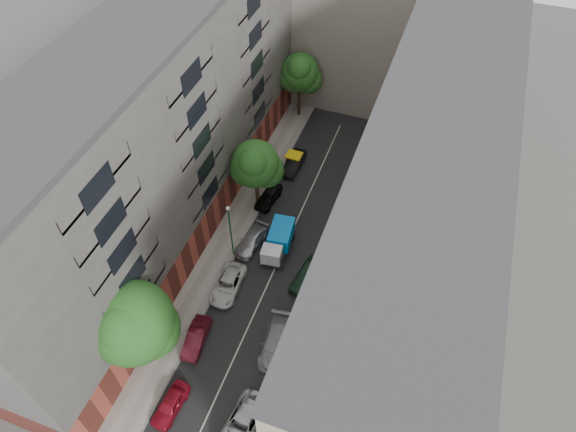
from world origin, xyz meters
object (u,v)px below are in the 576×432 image
at_px(car_left_5, 294,163).
at_px(pedestrian, 369,205).
at_px(car_left_3, 251,241).
at_px(car_right_1, 276,342).
at_px(car_right_2, 307,275).
at_px(car_left_0, 170,405).
at_px(tree_near, 133,325).
at_px(lamp_post, 230,226).
at_px(tarp_truck, 279,241).
at_px(car_left_1, 196,338).
at_px(tree_far, 300,74).
at_px(car_left_4, 269,196).
at_px(tree_mid, 256,166).
at_px(car_right_0, 242,423).
at_px(car_left_2, 228,284).

height_order(car_left_5, pedestrian, pedestrian).
relative_size(car_left_3, car_right_1, 0.86).
height_order(car_left_5, car_right_2, car_right_2).
relative_size(car_left_0, tree_near, 0.43).
xyz_separation_m(car_left_0, lamp_post, (-1.43, 14.88, 3.46)).
bearing_deg(tarp_truck, lamp_post, -158.64).
xyz_separation_m(car_left_1, car_left_5, (0.62, 22.40, 0.05)).
relative_size(car_left_3, car_right_2, 1.00).
height_order(car_left_5, tree_far, tree_far).
bearing_deg(car_right_1, car_left_0, -134.79).
bearing_deg(car_left_1, car_left_4, 84.41).
bearing_deg(tree_far, pedestrian, -47.00).
bearing_deg(pedestrian, car_left_5, -38.05).
height_order(tree_mid, tree_far, tree_far).
height_order(tarp_truck, tree_mid, tree_mid).
distance_m(tarp_truck, car_left_5, 11.36).
bearing_deg(car_right_0, tree_near, 172.29).
distance_m(car_left_4, car_right_2, 10.47).
height_order(car_left_1, car_left_2, car_left_2).
relative_size(car_left_0, car_right_1, 0.74).
xyz_separation_m(car_left_4, car_right_2, (6.75, -8.00, 0.08)).
bearing_deg(car_right_2, car_left_3, 170.66).
distance_m(car_left_0, car_left_1, 5.63).
bearing_deg(car_right_0, car_left_5, 107.48).
bearing_deg(car_left_5, tree_mid, -104.22).
height_order(car_left_2, tree_far, tree_far).
bearing_deg(car_left_2, lamp_post, 103.76).
height_order(car_right_2, tree_mid, tree_mid).
height_order(car_left_2, car_right_1, car_right_1).
xyz_separation_m(car_left_3, car_left_4, (-0.55, 5.91, 0.04)).
bearing_deg(tarp_truck, car_left_5, 95.17).
bearing_deg(car_left_3, car_left_1, -83.95).
bearing_deg(tree_near, pedestrian, 59.67).
xyz_separation_m(car_right_0, tree_near, (-9.10, 2.21, 5.00)).
distance_m(car_left_4, tree_far, 15.45).
distance_m(car_left_2, car_right_1, 7.06).
bearing_deg(car_left_5, tarp_truck, -76.99).
height_order(car_left_5, car_right_0, car_left_5).
distance_m(car_left_5, tree_far, 10.52).
bearing_deg(car_left_0, car_right_0, 9.44).
distance_m(tree_far, pedestrian, 17.68).
bearing_deg(tree_far, lamp_post, -87.48).
bearing_deg(tree_far, tarp_truck, -76.65).
relative_size(car_left_0, car_left_3, 0.86).
relative_size(car_left_3, pedestrian, 2.58).
bearing_deg(car_right_0, lamp_post, 122.05).
xyz_separation_m(tree_far, pedestrian, (11.60, -12.44, -4.79)).
distance_m(car_left_1, tree_mid, 16.82).
xyz_separation_m(tarp_truck, car_left_0, (-2.34, -16.90, -0.59)).
bearing_deg(car_left_0, tree_far, 97.92).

